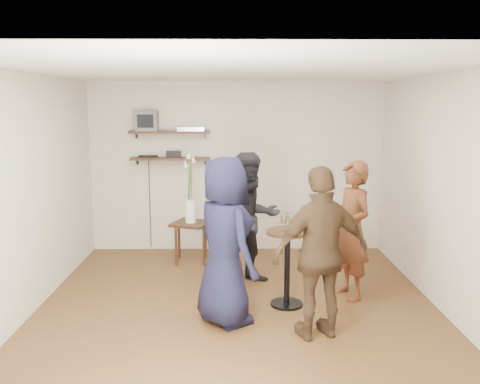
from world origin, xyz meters
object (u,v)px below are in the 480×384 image
Objects in this scene: radio at (174,154)px; person_plaid at (352,230)px; person_brown at (321,253)px; person_dark at (251,219)px; drinks_table at (287,258)px; crt_monitor at (147,121)px; dvd_deck at (191,129)px; side_table at (191,229)px; person_navy at (225,241)px.

person_plaid reaches higher than radio.
person_plaid is 1.17m from person_brown.
person_brown is at bearing -59.41° from radio.
person_dark is 0.99× the size of person_brown.
person_dark is (-0.39, 0.72, 0.28)m from drinks_table.
drinks_table is at bearing -48.91° from crt_monitor.
crt_monitor is 0.80× the size of dvd_deck.
drinks_table is (1.24, -2.17, -1.34)m from dvd_deck.
crt_monitor is 1.75m from side_table.
side_table is (0.02, -0.53, -1.41)m from dvd_deck.
crt_monitor is 1.45× the size of radio.
crt_monitor is at bearing 108.06° from person_dark.
person_navy is at bearing -75.74° from side_table.
person_dark reaches higher than person_plaid.
crt_monitor is 0.19× the size of person_dark.
person_brown is (2.14, -2.96, -1.17)m from crt_monitor.
dvd_deck is 0.64× the size of side_table.
person_dark is at bearing -52.29° from radio.
dvd_deck reaches higher than side_table.
dvd_deck is 0.25× the size of person_plaid.
person_dark is (1.12, -1.45, -0.68)m from radio.
crt_monitor reaches higher than dvd_deck.
drinks_table is at bearing -60.29° from dvd_deck.
radio reaches higher than side_table.
person_plaid is (2.28, -1.91, -0.71)m from radio.
radio is (-0.27, 0.00, -0.38)m from dvd_deck.
side_table is 0.37× the size of person_dark.
dvd_deck is 0.23× the size of person_navy.
radio is at bearing -148.39° from person_plaid.
side_table is at bearing 126.64° from drinks_table.
radio is 0.14× the size of person_plaid.
person_navy is (-0.69, -0.44, 0.31)m from drinks_table.
person_plaid is at bearing -49.82° from person_dark.
person_dark is (1.51, -1.45, -1.18)m from crt_monitor.
person_dark is at bearing -43.85° from crt_monitor.
drinks_table is 0.86m from person_plaid.
drinks_table is at bearing -90.00° from person_dark.
person_navy is 1.00m from person_brown.
person_brown is (1.48, -2.96, -1.05)m from dvd_deck.
drinks_table is 0.88m from person_navy.
person_navy reaches higher than side_table.
crt_monitor is at bearing 180.00° from radio.
person_plaid is at bearing -43.47° from dvd_deck.
side_table is (0.29, -0.53, -1.03)m from radio.
side_table is 0.37× the size of person_brown.
dvd_deck is 1.50m from side_table.
radio is at bearing -15.10° from person_navy.
person_navy is at bearing -78.17° from dvd_deck.
side_table is at bearing -18.15° from person_navy.
dvd_deck is (0.65, 0.00, -0.12)m from crt_monitor.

